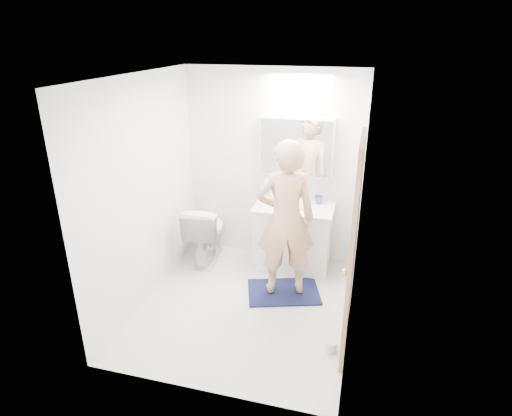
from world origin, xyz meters
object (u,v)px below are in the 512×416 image
(person, at_px, (286,219))
(soap_bottle_b, at_px, (279,193))
(medicine_cabinet, at_px, (297,146))
(soap_bottle_a, at_px, (272,191))
(vanity_cabinet, at_px, (293,238))
(toilet, at_px, (206,232))
(toothbrush_cup, at_px, (318,200))
(toilet_paper_roll, at_px, (331,346))

(person, bearing_deg, soap_bottle_b, -90.57)
(medicine_cabinet, bearing_deg, person, -86.52)
(person, distance_m, soap_bottle_a, 0.84)
(vanity_cabinet, xyz_separation_m, toilet, (-1.10, -0.11, 0.00))
(toothbrush_cup, distance_m, toilet_paper_roll, 1.85)
(medicine_cabinet, relative_size, person, 0.51)
(soap_bottle_a, distance_m, toilet_paper_roll, 2.06)
(vanity_cabinet, relative_size, soap_bottle_a, 4.15)
(vanity_cabinet, bearing_deg, soap_bottle_b, 142.24)
(person, bearing_deg, toilet_paper_roll, 108.99)
(medicine_cabinet, relative_size, toilet, 1.13)
(toothbrush_cup, bearing_deg, toilet, -168.64)
(medicine_cabinet, xyz_separation_m, person, (0.05, -0.84, -0.58))
(toilet_paper_roll, bearing_deg, medicine_cabinet, 111.96)
(vanity_cabinet, relative_size, soap_bottle_b, 5.72)
(soap_bottle_a, xyz_separation_m, toilet_paper_roll, (0.94, -1.60, -0.88))
(toilet, xyz_separation_m, soap_bottle_b, (0.87, 0.30, 0.51))
(vanity_cabinet, distance_m, soap_bottle_a, 0.64)
(toilet, xyz_separation_m, soap_bottle_a, (0.80, 0.27, 0.54))
(vanity_cabinet, height_order, person, person)
(vanity_cabinet, xyz_separation_m, soap_bottle_b, (-0.23, 0.18, 0.51))
(medicine_cabinet, height_order, toothbrush_cup, medicine_cabinet)
(soap_bottle_a, bearing_deg, soap_bottle_b, 22.68)
(medicine_cabinet, bearing_deg, toilet, -163.08)
(vanity_cabinet, bearing_deg, medicine_cabinet, 98.78)
(person, distance_m, toothbrush_cup, 0.83)
(person, distance_m, soap_bottle_b, 0.84)
(medicine_cabinet, distance_m, soap_bottle_a, 0.64)
(vanity_cabinet, distance_m, soap_bottle_b, 0.59)
(toilet, relative_size, toothbrush_cup, 7.35)
(soap_bottle_b, height_order, toothbrush_cup, soap_bottle_b)
(toilet, relative_size, soap_bottle_b, 4.96)
(vanity_cabinet, height_order, toilet, same)
(medicine_cabinet, relative_size, soap_bottle_b, 5.59)
(vanity_cabinet, height_order, soap_bottle_b, soap_bottle_b)
(toilet, distance_m, person, 1.34)
(vanity_cabinet, height_order, soap_bottle_a, soap_bottle_a)
(vanity_cabinet, height_order, toilet_paper_roll, vanity_cabinet)
(soap_bottle_a, distance_m, soap_bottle_b, 0.08)
(medicine_cabinet, bearing_deg, vanity_cabinet, -81.22)
(soap_bottle_b, bearing_deg, vanity_cabinet, -37.76)
(person, bearing_deg, toothbrush_cup, -125.47)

